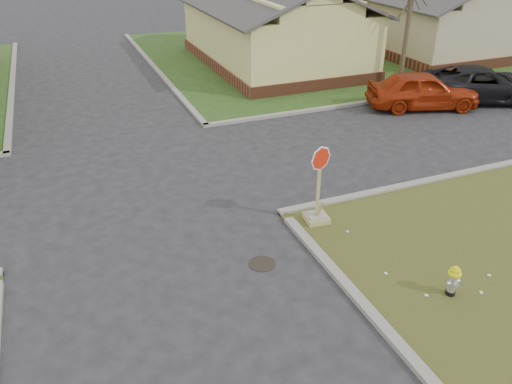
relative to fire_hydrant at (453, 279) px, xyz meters
name	(u,v)px	position (x,y,z in m)	size (l,w,h in m)	color
ground	(166,274)	(-5.53, 3.10, -0.46)	(120.00, 120.00, 0.00)	#252527
verge_far_right	(427,41)	(16.47, 21.10, -0.44)	(37.00, 19.00, 0.05)	#284819
curbs	(130,181)	(-5.53, 8.10, -0.46)	(80.00, 40.00, 0.12)	gray
manhole	(262,264)	(-3.33, 2.60, -0.46)	(0.64, 0.64, 0.01)	black
side_house_yellow	(273,24)	(4.47, 19.60, 1.72)	(7.60, 11.60, 4.70)	brown
side_house_tan	(423,13)	(14.47, 19.60, 1.72)	(7.60, 11.60, 4.70)	brown
tree_mid_right	(405,42)	(8.47, 13.30, 1.69)	(0.22, 0.22, 4.20)	#493E2A
fire_hydrant	(453,279)	(0.00, 0.00, 0.00)	(0.28, 0.28, 0.75)	black
stop_sign	(317,205)	(-1.25, 3.78, 0.06)	(0.62, 0.61, 2.19)	tan
red_sedan	(423,90)	(7.36, 10.32, 0.33)	(1.88, 4.67, 1.59)	#9F290B
dark_pickup	(482,84)	(10.48, 10.15, 0.29)	(2.51, 5.45, 1.52)	black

